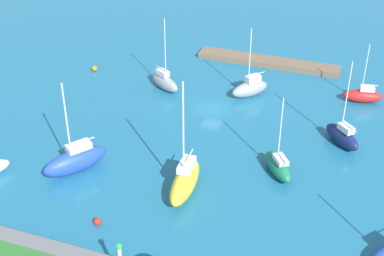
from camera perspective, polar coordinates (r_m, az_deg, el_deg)
name	(u,v)px	position (r m, az deg, el deg)	size (l,w,h in m)	color
water	(212,109)	(77.52, 2.00, 1.95)	(160.00, 160.00, 0.00)	#1E668C
pier_dock	(268,62)	(90.94, 7.74, 6.69)	(22.66, 3.12, 0.88)	brown
sailboat_gray_mid_basin	(165,82)	(82.16, -2.79, 4.71)	(5.75, 4.41, 11.01)	gray
sailboat_navy_far_south	(342,136)	(71.56, 15.03, -0.79)	(5.43, 5.41, 11.21)	#141E4C
sailboat_yellow_west_end	(185,181)	(61.05, -0.72, -5.39)	(2.77, 8.09, 13.83)	yellow
sailboat_red_off_beacon	(363,95)	(82.32, 16.99, 3.19)	(5.72, 3.00, 8.80)	red
sailboat_green_far_north	(278,166)	(64.87, 8.76, -3.82)	(4.99, 5.94, 9.73)	#19724C
sailboat_blue_east_end	(75,160)	(65.69, -11.76, -3.22)	(6.35, 7.71, 11.55)	#2347B2
sailboat_gray_lone_south	(250,88)	(80.66, 5.91, 4.07)	(5.33, 5.70, 10.28)	gray
mooring_buoy_orange	(95,69)	(89.25, -9.88, 5.98)	(0.82, 0.82, 0.82)	orange
mooring_buoy_red	(98,222)	(58.50, -9.58, -9.36)	(0.81, 0.81, 0.81)	red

